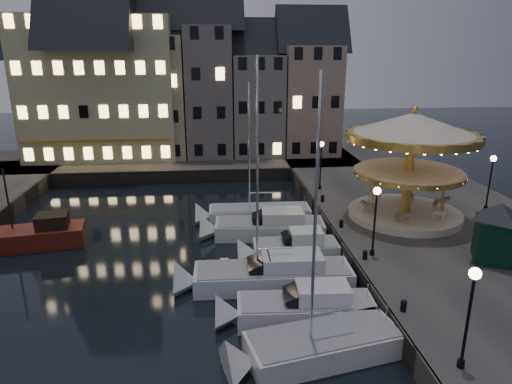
{
  "coord_description": "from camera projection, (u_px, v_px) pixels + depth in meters",
  "views": [
    {
      "loc": [
        -1.96,
        -22.78,
        12.84
      ],
      "look_at": [
        1.0,
        8.0,
        3.2
      ],
      "focal_mm": 32.0,
      "sensor_mm": 36.0,
      "label": 1
    }
  ],
  "objects": [
    {
      "name": "carousel",
      "position": [
        411.0,
        146.0,
        31.42
      ],
      "size": [
        9.1,
        9.1,
        7.96
      ],
      "color": "beige",
      "rests_on": "quay_east"
    },
    {
      "name": "bollard_d",
      "position": [
        322.0,
        198.0,
        36.23
      ],
      "size": [
        0.3,
        0.3,
        0.57
      ],
      "color": "black",
      "rests_on": "quay_east"
    },
    {
      "name": "townhouse_nb",
      "position": [
        102.0,
        93.0,
        50.41
      ],
      "size": [
        6.16,
        8.0,
        13.8
      ],
      "color": "slate",
      "rests_on": "quay_north"
    },
    {
      "name": "townhouse_nd",
      "position": [
        209.0,
        83.0,
        51.19
      ],
      "size": [
        5.5,
        8.0,
        15.8
      ],
      "color": "slate",
      "rests_on": "quay_north"
    },
    {
      "name": "townhouse_nf",
      "position": [
        309.0,
        92.0,
        52.54
      ],
      "size": [
        6.82,
        8.0,
        13.8
      ],
      "color": "tan",
      "rests_on": "quay_north"
    },
    {
      "name": "streetlamp_a",
      "position": [
        470.0,
        304.0,
        16.56
      ],
      "size": [
        0.44,
        0.44,
        4.17
      ],
      "color": "black",
      "rests_on": "quay_east"
    },
    {
      "name": "motorboat_c",
      "position": [
        266.0,
        275.0,
        25.75
      ],
      "size": [
        9.95,
        2.82,
        13.24
      ],
      "color": "silver",
      "rests_on": "ground"
    },
    {
      "name": "streetlamp_b",
      "position": [
        375.0,
        212.0,
        26.06
      ],
      "size": [
        0.44,
        0.44,
        4.17
      ],
      "color": "black",
      "rests_on": "quay_east"
    },
    {
      "name": "hotel_corner",
      "position": [
        101.0,
        79.0,
        49.97
      ],
      "size": [
        17.6,
        9.0,
        16.8
      ],
      "color": "#BCBD92",
      "rests_on": "quay_north"
    },
    {
      "name": "bollard_a",
      "position": [
        404.0,
        305.0,
        21.03
      ],
      "size": [
        0.3,
        0.3,
        0.57
      ],
      "color": "black",
      "rests_on": "quay_east"
    },
    {
      "name": "townhouse_ne",
      "position": [
        257.0,
        96.0,
        52.14
      ],
      "size": [
        6.16,
        8.0,
        12.8
      ],
      "color": "slate",
      "rests_on": "quay_north"
    },
    {
      "name": "townhouse_na",
      "position": [
        51.0,
        98.0,
        50.06
      ],
      "size": [
        5.5,
        8.0,
        12.8
      ],
      "color": "gray",
      "rests_on": "quay_north"
    },
    {
      "name": "ground",
      "position": [
        252.0,
        289.0,
        25.65
      ],
      "size": [
        160.0,
        160.0,
        0.0
      ],
      "primitive_type": "plane",
      "color": "black",
      "rests_on": "ground"
    },
    {
      "name": "streetlamp_d",
      "position": [
        491.0,
        175.0,
        33.75
      ],
      "size": [
        0.44,
        0.44,
        4.17
      ],
      "color": "black",
      "rests_on": "quay_east"
    },
    {
      "name": "townhouse_nc",
      "position": [
        157.0,
        88.0,
        50.82
      ],
      "size": [
        6.82,
        8.0,
        14.8
      ],
      "color": "tan",
      "rests_on": "quay_north"
    },
    {
      "name": "motorboat_b",
      "position": [
        297.0,
        309.0,
        22.43
      ],
      "size": [
        7.83,
        2.6,
        2.15
      ],
      "color": "silver",
      "rests_on": "ground"
    },
    {
      "name": "quay_north",
      "position": [
        160.0,
        163.0,
        51.33
      ],
      "size": [
        44.0,
        12.0,
        1.3
      ],
      "primitive_type": "cube",
      "color": "#474442",
      "rests_on": "ground"
    },
    {
      "name": "motorboat_f",
      "position": [
        252.0,
        214.0,
        35.71
      ],
      "size": [
        8.91,
        2.49,
        11.85
      ],
      "color": "silver",
      "rests_on": "ground"
    },
    {
      "name": "bollard_b",
      "position": [
        365.0,
        254.0,
        26.25
      ],
      "size": [
        0.3,
        0.3,
        0.57
      ],
      "color": "black",
      "rests_on": "quay_east"
    },
    {
      "name": "quay_east",
      "position": [
        440.0,
        229.0,
        32.44
      ],
      "size": [
        16.0,
        56.0,
        1.3
      ],
      "primitive_type": "cube",
      "color": "#474442",
      "rests_on": "ground"
    },
    {
      "name": "bollard_c",
      "position": [
        341.0,
        223.0,
        31.0
      ],
      "size": [
        0.3,
        0.3,
        0.57
      ],
      "color": "black",
      "rests_on": "quay_east"
    },
    {
      "name": "motorboat_d",
      "position": [
        289.0,
        249.0,
        29.2
      ],
      "size": [
        6.42,
        2.13,
        2.15
      ],
      "color": "silver",
      "rests_on": "ground"
    },
    {
      "name": "streetlamp_c",
      "position": [
        321.0,
        158.0,
        38.89
      ],
      "size": [
        0.44,
        0.44,
        4.17
      ],
      "color": "black",
      "rests_on": "quay_east"
    },
    {
      "name": "motorboat_a",
      "position": [
        312.0,
        348.0,
        19.71
      ],
      "size": [
        7.92,
        4.08,
        13.12
      ],
      "color": "silver",
      "rests_on": "ground"
    },
    {
      "name": "quaywall_e",
      "position": [
        330.0,
        233.0,
        31.71
      ],
      "size": [
        0.15,
        44.0,
        1.3
      ],
      "primitive_type": "cube",
      "color": "#47423A",
      "rests_on": "ground"
    },
    {
      "name": "ticket_kiosk",
      "position": [
        499.0,
        222.0,
        25.46
      ],
      "size": [
        3.36,
        3.36,
        3.94
      ],
      "color": "black",
      "rests_on": "quay_east"
    },
    {
      "name": "motorboat_e",
      "position": [
        264.0,
        228.0,
        32.76
      ],
      "size": [
        8.87,
        3.17,
        2.15
      ],
      "color": "silver",
      "rests_on": "ground"
    },
    {
      "name": "quaywall_n",
      "position": [
        173.0,
        177.0,
        45.82
      ],
      "size": [
        48.0,
        0.15,
        1.3
      ],
      "primitive_type": "cube",
      "color": "#47423A",
      "rests_on": "ground"
    },
    {
      "name": "red_fishing_boat",
      "position": [
        33.0,
        237.0,
        30.99
      ],
      "size": [
        7.24,
        3.5,
        5.78
      ],
      "color": "#5F1E14",
      "rests_on": "ground"
    }
  ]
}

